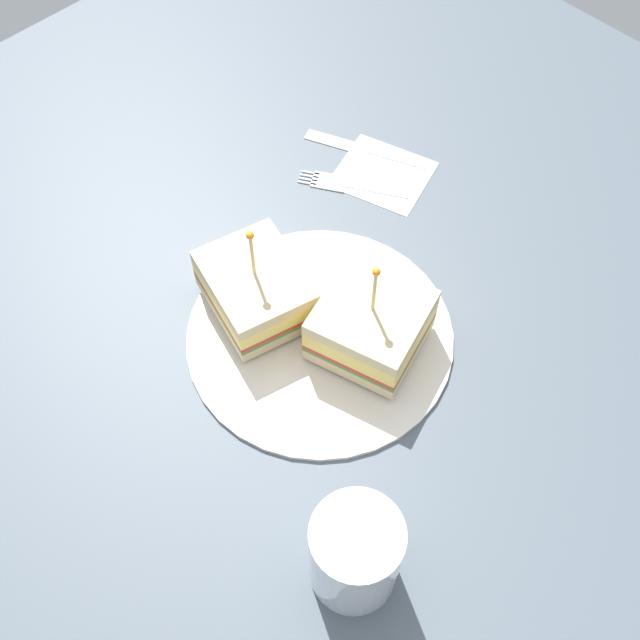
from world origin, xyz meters
TOP-DOWN VIEW (x-y plane):
  - ground_plane at (0.00, 0.00)cm, footprint 112.73×112.73cm
  - plate at (0.00, 0.00)cm, footprint 24.24×24.24cm
  - sandwich_half_front at (-1.93, 6.18)cm, footprint 10.29×11.62cm
  - sandwich_half_back at (2.49, -3.76)cm, footprint 10.95×10.93cm
  - drink_glass at (-12.97, -16.75)cm, footprint 6.68×6.68cm
  - napkin at (18.76, 9.63)cm, footprint 10.80×11.40cm
  - fork at (14.59, 11.70)cm, footprint 6.99×10.47cm
  - knife at (19.52, 14.08)cm, footprint 6.44×12.92cm

SIDE VIEW (x-z plane):
  - ground_plane at x=0.00cm, z-range -2.00..0.00cm
  - napkin at x=18.76cm, z-range 0.00..0.15cm
  - fork at x=14.59cm, z-range 0.00..0.35cm
  - knife at x=19.52cm, z-range 0.00..0.35cm
  - plate at x=0.00cm, z-range 0.00..0.88cm
  - sandwich_half_front at x=-1.93cm, z-range -1.87..8.51cm
  - sandwich_half_back at x=2.49cm, z-range -1.86..8.93cm
  - drink_glass at x=-12.97cm, z-range -0.35..8.91cm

